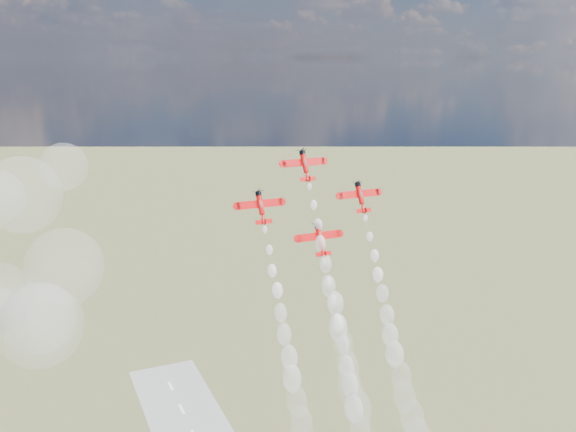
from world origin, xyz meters
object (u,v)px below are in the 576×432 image
Objects in this scene: plane_right at (360,197)px; plane_left at (261,207)px; plane_lead at (305,165)px; plane_slot at (320,239)px.

plane_left is at bearing 180.00° from plane_right.
plane_lead reaches higher than plane_slot.
plane_lead is 17.57m from plane_slot.
plane_left is at bearing 161.61° from plane_slot.
plane_left is at bearing -161.61° from plane_lead.
plane_lead reaches higher than plane_right.
plane_lead is 1.00× the size of plane_right.
plane_lead is 15.32m from plane_left.
plane_lead is 15.32m from plane_right.
plane_right is 15.32m from plane_slot.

